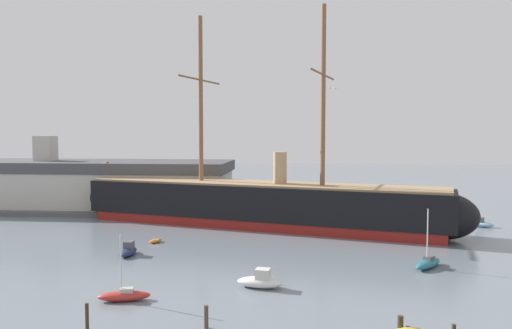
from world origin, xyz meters
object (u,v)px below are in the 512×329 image
(motorboat_far_left, at_px, (132,209))
(motorboat_far_right, at_px, (481,224))
(sailboat_foreground_left, at_px, (124,295))
(tall_ship, at_px, (259,204))
(motorboat_mid_left, at_px, (128,251))
(dinghy_alongside_stern, at_px, (445,240))
(mooring_piling_midwater, at_px, (400,325))
(seagull_in_flight, at_px, (333,88))
(sailboat_mid_right, at_px, (428,263))
(motorboat_near_centre, at_px, (260,281))
(dinghy_alongside_bow, at_px, (155,241))
(dockside_warehouse_left, at_px, (87,185))
(sailboat_distant_centre, at_px, (294,208))
(mooring_piling_nearest, at_px, (87,317))
(mooring_piling_left_pair, at_px, (206,317))

(motorboat_far_left, height_order, motorboat_far_right, motorboat_far_left)
(sailboat_foreground_left, xyz_separation_m, motorboat_far_left, (-15.08, 43.70, 0.14))
(tall_ship, xyz_separation_m, motorboat_mid_left, (-13.09, -18.79, -2.83))
(dinghy_alongside_stern, bearing_deg, motorboat_far_left, 159.16)
(motorboat_far_right, distance_m, mooring_piling_midwater, 45.14)
(mooring_piling_midwater, bearing_deg, motorboat_mid_left, 143.82)
(motorboat_far_left, relative_size, seagull_in_flight, 4.84)
(motorboat_far_left, xyz_separation_m, seagull_in_flight, (32.27, -37.54, 17.18))
(sailboat_mid_right, distance_m, seagull_in_flight, 21.08)
(motorboat_far_right, bearing_deg, motorboat_near_centre, -133.38)
(sailboat_foreground_left, height_order, dinghy_alongside_bow, sailboat_foreground_left)
(sailboat_mid_right, distance_m, motorboat_far_right, 26.99)
(dinghy_alongside_bow, xyz_separation_m, motorboat_far_left, (-11.14, 22.43, 0.36))
(motorboat_far_left, distance_m, dockside_warehouse_left, 10.68)
(sailboat_mid_right, distance_m, sailboat_distant_centre, 39.03)
(motorboat_mid_left, xyz_separation_m, motorboat_far_left, (-10.03, 29.02, 0.05))
(motorboat_near_centre, xyz_separation_m, motorboat_far_right, (29.86, 31.60, -0.11))
(dinghy_alongside_bow, xyz_separation_m, seagull_in_flight, (21.13, -15.11, 17.54))
(tall_ship, distance_m, motorboat_mid_left, 23.08)
(sailboat_distant_centre, bearing_deg, motorboat_near_centre, -92.67)
(motorboat_mid_left, bearing_deg, dinghy_alongside_bow, 80.44)
(tall_ship, bearing_deg, dinghy_alongside_stern, -17.89)
(motorboat_mid_left, bearing_deg, dockside_warehouse_left, 121.29)
(motorboat_near_centre, xyz_separation_m, mooring_piling_midwater, (10.50, -9.18, 0.03))
(dinghy_alongside_stern, bearing_deg, dinghy_alongside_bow, -173.31)
(motorboat_mid_left, height_order, sailboat_distant_centre, sailboat_distant_centre)
(sailboat_foreground_left, bearing_deg, sailboat_mid_right, 24.87)
(motorboat_far_left, bearing_deg, sailboat_mid_right, -36.15)
(motorboat_mid_left, distance_m, dinghy_alongside_stern, 39.18)
(motorboat_far_left, relative_size, sailboat_distant_centre, 0.92)
(motorboat_near_centre, bearing_deg, dinghy_alongside_stern, 43.98)
(sailboat_mid_right, height_order, mooring_piling_nearest, sailboat_mid_right)
(tall_ship, height_order, dockside_warehouse_left, tall_ship)
(tall_ship, height_order, mooring_piling_midwater, tall_ship)
(motorboat_far_left, relative_size, mooring_piling_midwater, 3.44)
(sailboat_foreground_left, xyz_separation_m, mooring_piling_nearest, (-0.30, -6.30, 0.53))
(sailboat_foreground_left, distance_m, dinghy_alongside_bow, 21.63)
(mooring_piling_left_pair, xyz_separation_m, mooring_piling_midwater, (13.50, 0.30, -0.19))
(dinghy_alongside_bow, xyz_separation_m, mooring_piling_nearest, (3.64, -27.58, 0.76))
(motorboat_mid_left, xyz_separation_m, sailboat_mid_right, (32.42, -1.99, -0.03))
(mooring_piling_nearest, distance_m, mooring_piling_left_pair, 8.26)
(motorboat_mid_left, bearing_deg, dinghy_alongside_stern, 16.11)
(motorboat_near_centre, height_order, motorboat_mid_left, motorboat_near_centre)
(dinghy_alongside_bow, xyz_separation_m, dinghy_alongside_stern, (36.53, 4.28, -0.01))
(mooring_piling_nearest, height_order, seagull_in_flight, seagull_in_flight)
(mooring_piling_nearest, xyz_separation_m, dockside_warehouse_left, (-24.28, 53.12, 3.36))
(dinghy_alongside_stern, relative_size, sailboat_distant_centre, 0.44)
(tall_ship, bearing_deg, dockside_warehouse_left, 157.75)
(motorboat_mid_left, relative_size, motorboat_far_right, 1.04)
(dinghy_alongside_bow, height_order, motorboat_far_left, motorboat_far_left)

